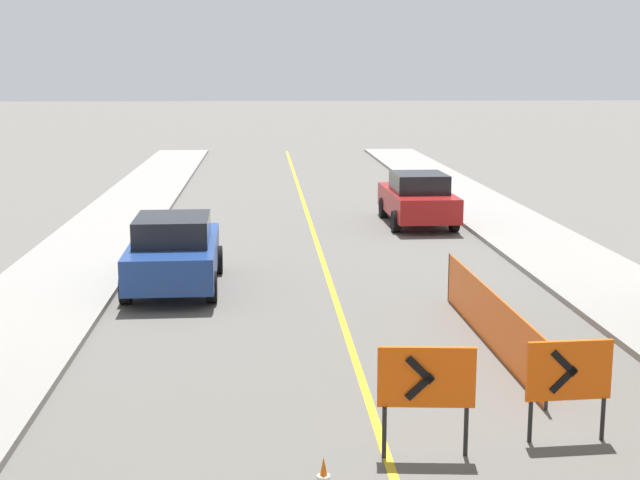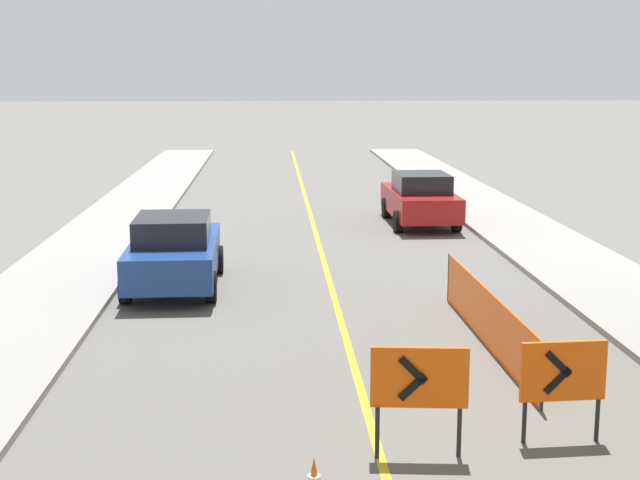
{
  "view_description": "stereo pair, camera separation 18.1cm",
  "coord_description": "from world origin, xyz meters",
  "px_view_note": "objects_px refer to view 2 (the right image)",
  "views": [
    {
      "loc": [
        -1.47,
        7.67,
        4.59
      ],
      "look_at": [
        -0.23,
        26.57,
        1.0
      ],
      "focal_mm": 50.0,
      "sensor_mm": 36.0,
      "label": 1
    },
    {
      "loc": [
        -1.29,
        7.65,
        4.59
      ],
      "look_at": [
        -0.23,
        26.57,
        1.0
      ],
      "focal_mm": 50.0,
      "sensor_mm": 36.0,
      "label": 2
    }
  ],
  "objects_px": {
    "arrow_barricade_primary": "(419,381)",
    "parked_car_curb_mid": "(420,199)",
    "arrow_barricade_secondary": "(563,374)",
    "parked_car_curb_near": "(174,251)"
  },
  "relations": [
    {
      "from": "arrow_barricade_primary",
      "to": "arrow_barricade_secondary",
      "type": "xyz_separation_m",
      "value": [
        1.86,
        0.35,
        -0.07
      ]
    },
    {
      "from": "arrow_barricade_primary",
      "to": "parked_car_curb_mid",
      "type": "xyz_separation_m",
      "value": [
        2.79,
        16.51,
        -0.16
      ]
    },
    {
      "from": "parked_car_curb_near",
      "to": "arrow_barricade_secondary",
      "type": "bearing_deg",
      "value": -57.36
    },
    {
      "from": "arrow_barricade_primary",
      "to": "parked_car_curb_mid",
      "type": "relative_size",
      "value": 0.32
    },
    {
      "from": "arrow_barricade_secondary",
      "to": "parked_car_curb_near",
      "type": "xyz_separation_m",
      "value": [
        -5.69,
        8.48,
        -0.09
      ]
    },
    {
      "from": "arrow_barricade_secondary",
      "to": "parked_car_curb_mid",
      "type": "xyz_separation_m",
      "value": [
        0.93,
        16.16,
        -0.09
      ]
    },
    {
      "from": "parked_car_curb_near",
      "to": "parked_car_curb_mid",
      "type": "bearing_deg",
      "value": 48.05
    },
    {
      "from": "arrow_barricade_secondary",
      "to": "parked_car_curb_mid",
      "type": "height_order",
      "value": "parked_car_curb_mid"
    },
    {
      "from": "arrow_barricade_secondary",
      "to": "parked_car_curb_near",
      "type": "bearing_deg",
      "value": 120.54
    },
    {
      "from": "arrow_barricade_primary",
      "to": "parked_car_curb_mid",
      "type": "distance_m",
      "value": 16.74
    }
  ]
}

